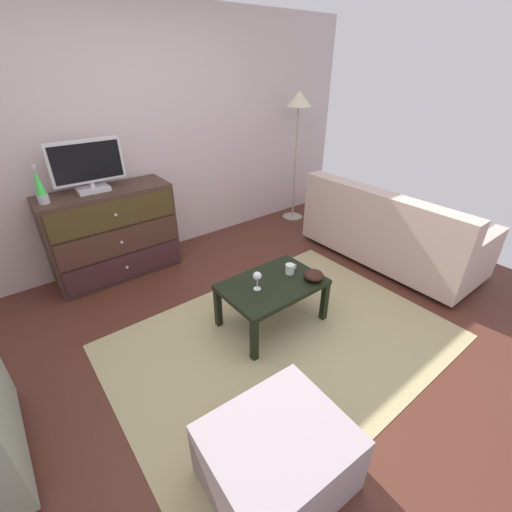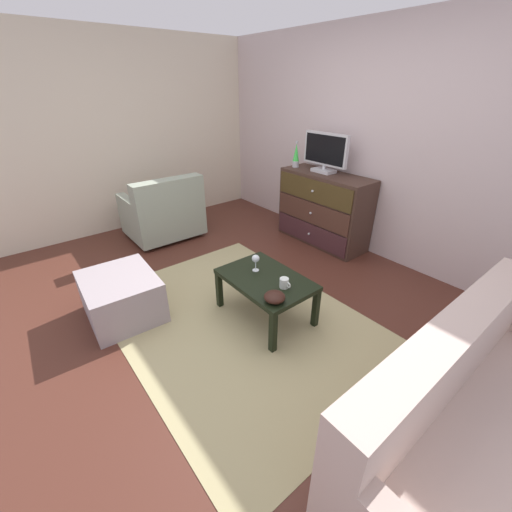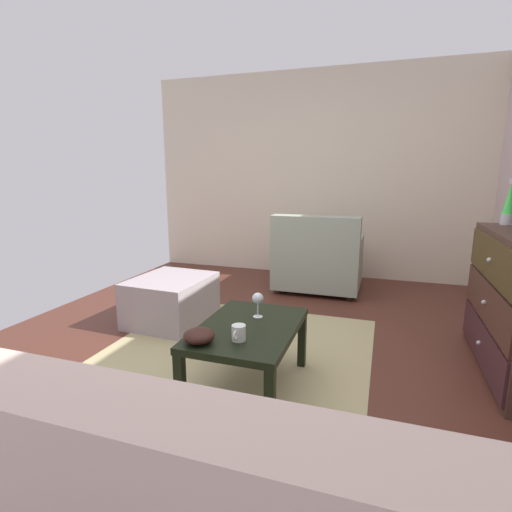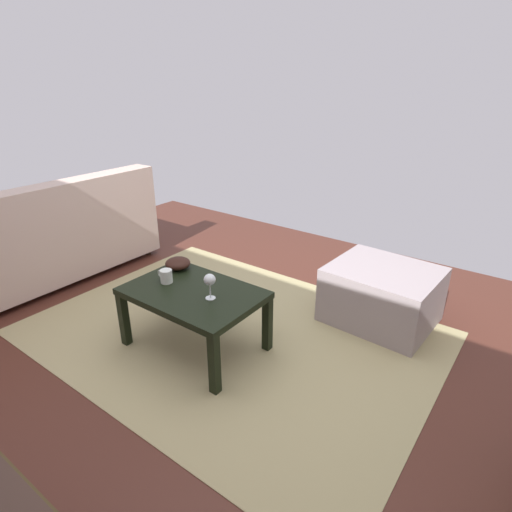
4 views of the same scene
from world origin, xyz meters
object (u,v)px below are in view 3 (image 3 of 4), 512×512
Objects in this scene: lava_lamp at (509,205)px; ottoman at (171,300)px; wine_glass at (258,299)px; mug at (238,333)px; coffee_table at (248,334)px; bowl_decorative at (199,336)px; armchair at (318,260)px.

lava_lamp is 0.47× the size of ottoman.
mug is (0.36, 0.01, -0.07)m from wine_glass.
lava_lamp is 2.13m from coffee_table.
coffee_table is at bearing -174.56° from mug.
mug reaches higher than coffee_table.
mug is at bearing 44.83° from ottoman.
mug is at bearing -46.73° from lava_lamp.
wine_glass reaches higher than bowl_decorative.
armchair is (-2.19, 0.05, -0.01)m from coffee_table.
bowl_decorative is 2.50m from armchair.
mug reaches higher than ottoman.
armchair is at bearing 178.78° from coffee_table.
mug is 0.68× the size of bowl_decorative.
lava_lamp reaches higher than mug.
mug is (0.21, 0.02, 0.10)m from coffee_table.
bowl_decorative is (0.09, -0.19, -0.01)m from mug.
ottoman is (-1.03, -1.03, -0.25)m from mug.
wine_glass is 0.17× the size of armchair.
bowl_decorative is at bearing -4.92° from armchair.
lava_lamp is at bearing 58.40° from armchair.
ottoman is (-0.82, -1.01, -0.15)m from coffee_table.
wine_glass is 1.38× the size of mug.
lava_lamp is 2.22m from mug.
coffee_table is 5.25× the size of wine_glass.
mug reaches higher than bowl_decorative.
coffee_table is 7.23× the size of mug.
bowl_decorative is at bearing -64.42° from mug.
lava_lamp is 2.10× the size of wine_glass.
ottoman is (-0.67, -1.02, -0.32)m from wine_glass.
armchair is 1.31× the size of ottoman.
armchair reaches higher than ottoman.
armchair is at bearing 175.08° from bowl_decorative.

